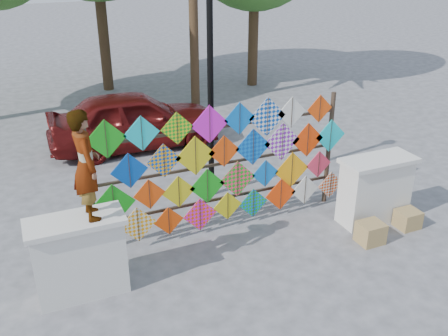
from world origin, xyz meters
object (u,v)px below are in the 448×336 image
Objects in this scene: vendor_woman at (86,165)px; sedan at (135,120)px; kite_rack at (227,166)px; lamppost at (210,68)px.

vendor_woman reaches higher than sedan.
vendor_woman is 0.37× the size of sedan.
vendor_woman is 5.95m from sedan.
vendor_woman is (-2.53, -0.93, 0.85)m from kite_rack.
sedan is 0.97× the size of lamppost.
vendor_woman reaches higher than kite_rack.
vendor_woman is 3.57m from lamppost.
lamppost is at bearing -164.91° from sedan.
lamppost reaches higher than sedan.
sedan is (-0.56, 4.52, -0.49)m from kite_rack.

